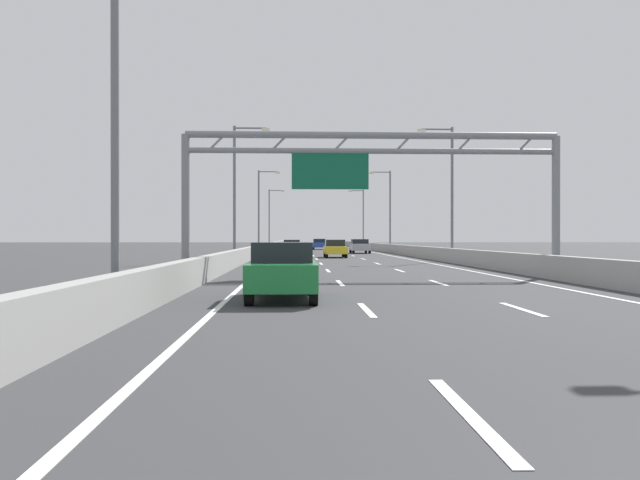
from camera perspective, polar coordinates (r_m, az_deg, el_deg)
ground_plane at (r=102.74m, az=-0.21°, el=-0.72°), size 260.00×260.00×0.00m
lane_dash_left_0 at (r=6.59m, az=12.62°, el=-14.36°), size 0.16×3.00×0.01m
lane_dash_left_1 at (r=15.34m, az=3.99°, el=-5.99°), size 0.16×3.00×0.01m
lane_dash_left_2 at (r=24.28m, az=1.72°, el=-3.70°), size 0.16×3.00×0.01m
lane_dash_left_3 at (r=33.25m, az=0.68°, el=-2.65°), size 0.16×3.00×0.01m
lane_dash_left_4 at (r=42.23m, az=0.09°, el=-2.04°), size 0.16×3.00×0.01m
lane_dash_left_5 at (r=51.22m, az=-0.30°, el=-1.64°), size 0.16×3.00×0.01m
lane_dash_left_6 at (r=60.21m, az=-0.57°, el=-1.37°), size 0.16×3.00×0.01m
lane_dash_left_7 at (r=69.21m, az=-0.77°, el=-1.16°), size 0.16×3.00×0.01m
lane_dash_left_8 at (r=78.20m, az=-0.93°, el=-1.00°), size 0.16×3.00×0.01m
lane_dash_left_9 at (r=87.20m, az=-1.05°, el=-0.88°), size 0.16×3.00×0.01m
lane_dash_left_10 at (r=96.20m, az=-1.15°, el=-0.78°), size 0.16×3.00×0.01m
lane_dash_left_11 at (r=105.19m, az=-1.23°, el=-0.69°), size 0.16×3.00×0.01m
lane_dash_left_12 at (r=114.19m, az=-1.30°, el=-0.62°), size 0.16×3.00×0.01m
lane_dash_left_13 at (r=123.19m, az=-1.36°, el=-0.56°), size 0.16×3.00×0.01m
lane_dash_left_14 at (r=132.19m, az=-1.42°, el=-0.51°), size 0.16×3.00×0.01m
lane_dash_left_15 at (r=141.19m, az=-1.46°, el=-0.46°), size 0.16×3.00×0.01m
lane_dash_left_16 at (r=150.19m, az=-1.50°, el=-0.42°), size 0.16×3.00×0.01m
lane_dash_left_17 at (r=159.19m, az=-1.54°, el=-0.38°), size 0.16×3.00×0.01m
lane_dash_right_1 at (r=16.13m, az=16.88°, el=-5.69°), size 0.16×3.00×0.01m
lane_dash_right_2 at (r=24.78m, az=10.08°, el=-3.63°), size 0.16×3.00×0.01m
lane_dash_right_3 at (r=33.62m, az=6.83°, el=-2.62°), size 0.16×3.00×0.01m
lane_dash_right_4 at (r=42.52m, az=4.94°, el=-2.02°), size 0.16×3.00×0.01m
lane_dash_right_5 at (r=51.46m, az=3.71°, el=-1.63°), size 0.16×3.00×0.01m
lane_dash_right_6 at (r=60.42m, az=2.84°, el=-1.36°), size 0.16×3.00×0.01m
lane_dash_right_7 at (r=69.39m, az=2.20°, el=-1.16°), size 0.16×3.00×0.01m
lane_dash_right_8 at (r=78.36m, az=1.70°, el=-1.00°), size 0.16×3.00×0.01m
lane_dash_right_9 at (r=87.34m, az=1.31°, el=-0.88°), size 0.16×3.00×0.01m
lane_dash_right_10 at (r=96.32m, az=0.99°, el=-0.77°), size 0.16×3.00×0.01m
lane_dash_right_11 at (r=105.31m, az=0.72°, el=-0.69°), size 0.16×3.00×0.01m
lane_dash_right_12 at (r=114.30m, az=0.50°, el=-0.62°), size 0.16×3.00×0.01m
lane_dash_right_13 at (r=123.29m, az=0.31°, el=-0.56°), size 0.16×3.00×0.01m
lane_dash_right_14 at (r=132.28m, az=0.14°, el=-0.51°), size 0.16×3.00×0.01m
lane_dash_right_15 at (r=141.27m, az=-0.00°, el=-0.46°), size 0.16×3.00×0.01m
lane_dash_right_16 at (r=150.27m, az=-0.13°, el=-0.42°), size 0.16×3.00×0.01m
lane_dash_right_17 at (r=159.26m, az=-0.24°, el=-0.38°), size 0.16×3.00×0.01m
edge_line_left at (r=90.70m, az=-3.27°, el=-0.84°), size 0.16×176.00×0.01m
edge_line_right at (r=91.10m, az=3.34°, el=-0.83°), size 0.16×176.00×0.01m
barrier_left at (r=112.73m, az=-3.89°, el=-0.39°), size 0.45×220.00×0.95m
barrier_right at (r=113.15m, az=3.12°, el=-0.39°), size 0.45×220.00×0.95m
sign_gantry at (r=29.73m, az=4.06°, el=6.39°), size 16.84×0.36×6.36m
streetlamp_left_near at (r=16.87m, az=-16.35°, el=12.99°), size 2.58×0.28×9.50m
streetlamp_left_mid at (r=47.19m, az=-7.05°, el=4.75°), size 2.58×0.28×9.50m
streetlamp_right_mid at (r=48.26m, az=10.96°, el=4.65°), size 2.58×0.28×9.50m
streetlamp_left_far at (r=77.99m, az=-5.09°, el=2.96°), size 2.58×0.28×9.50m
streetlamp_right_far at (r=78.64m, az=5.85°, el=2.93°), size 2.58×0.28×9.50m
streetlamp_left_distant at (r=108.86m, az=-4.25°, el=2.18°), size 2.58×0.28×9.50m
streetlamp_right_distant at (r=109.33m, az=3.60°, el=2.17°), size 2.58×0.28×9.50m
green_car at (r=17.92m, az=-3.23°, el=-2.59°), size 1.79×4.33×1.54m
red_car at (r=64.68m, az=-2.43°, el=-0.60°), size 1.73×4.61×1.45m
blue_car at (r=92.30m, az=-0.06°, el=-0.35°), size 1.87×4.51×1.49m
yellow_car at (r=55.62m, az=1.30°, el=-0.73°), size 1.79×4.14×1.48m
silver_car at (r=70.59m, az=3.42°, el=-0.51°), size 1.90×4.67×1.49m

